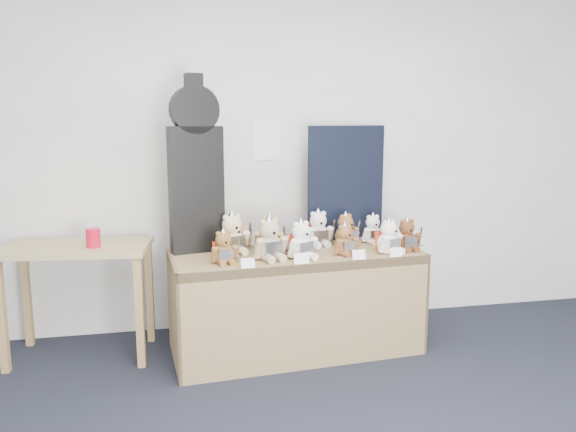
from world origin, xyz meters
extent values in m
plane|color=white|center=(0.00, 2.50, 1.35)|extent=(6.00, 0.00, 6.00)
cube|color=white|center=(-0.02, 2.49, 1.46)|extent=(0.21, 0.00, 0.30)
cube|color=olive|center=(0.08, 1.91, 0.68)|extent=(1.76, 0.85, 0.06)
cube|color=olive|center=(0.10, 1.57, 0.36)|extent=(1.71, 0.16, 0.71)
cube|color=olive|center=(-0.77, 1.85, 0.36)|extent=(0.08, 0.71, 0.71)
cube|color=olive|center=(0.92, 1.98, 0.36)|extent=(0.08, 0.71, 0.71)
cube|color=#A18D57|center=(-1.39, 2.10, 0.77)|extent=(1.00, 0.63, 0.04)
cube|color=olive|center=(-1.85, 1.93, 0.37)|extent=(0.06, 0.06, 0.75)
cube|color=olive|center=(-1.80, 2.37, 0.37)|extent=(0.06, 0.06, 0.75)
cube|color=olive|center=(-0.99, 1.83, 0.37)|extent=(0.06, 0.06, 0.75)
cube|color=olive|center=(-0.94, 2.28, 0.37)|extent=(0.06, 0.06, 0.75)
cube|color=black|center=(-0.59, 2.06, 1.14)|extent=(0.38, 0.19, 0.86)
cylinder|color=black|center=(-0.59, 2.06, 1.68)|extent=(0.34, 0.18, 0.32)
cube|color=black|center=(-0.59, 2.06, 1.81)|extent=(0.13, 0.12, 0.22)
cube|color=black|center=(0.55, 2.27, 1.14)|extent=(0.64, 0.16, 0.86)
cylinder|color=red|center=(-1.27, 2.00, 0.85)|extent=(0.09, 0.09, 0.13)
ellipsoid|color=brown|center=(-0.44, 1.70, 0.77)|extent=(0.16, 0.14, 0.14)
sphere|color=brown|center=(-0.44, 1.70, 0.87)|extent=(0.10, 0.10, 0.10)
cylinder|color=brown|center=(-0.43, 1.66, 0.86)|extent=(0.05, 0.03, 0.04)
sphere|color=black|center=(-0.43, 1.65, 0.86)|extent=(0.02, 0.02, 0.02)
sphere|color=brown|center=(-0.47, 1.70, 0.91)|extent=(0.03, 0.03, 0.03)
sphere|color=brown|center=(-0.41, 1.71, 0.91)|extent=(0.03, 0.03, 0.03)
cylinder|color=brown|center=(-0.50, 1.67, 0.78)|extent=(0.05, 0.08, 0.11)
cylinder|color=brown|center=(-0.37, 1.70, 0.78)|extent=(0.05, 0.08, 0.11)
cylinder|color=brown|center=(-0.46, 1.65, 0.73)|extent=(0.06, 0.10, 0.04)
cylinder|color=brown|center=(-0.40, 1.66, 0.73)|extent=(0.06, 0.10, 0.04)
cube|color=silver|center=(-0.43, 1.65, 0.78)|extent=(0.09, 0.03, 0.08)
cone|color=silver|center=(-0.44, 1.70, 0.91)|extent=(0.09, 0.09, 0.07)
cube|color=silver|center=(-0.35, 1.69, 0.80)|extent=(0.02, 0.04, 0.15)
cube|color=silver|center=(-0.35, 1.69, 0.74)|extent=(0.04, 0.01, 0.01)
cube|color=red|center=(-0.45, 1.76, 0.78)|extent=(0.12, 0.05, 0.13)
ellipsoid|color=tan|center=(-0.14, 1.74, 0.79)|extent=(0.22, 0.20, 0.18)
sphere|color=tan|center=(-0.14, 1.74, 0.91)|extent=(0.13, 0.13, 0.13)
cylinder|color=tan|center=(-0.12, 1.69, 0.90)|extent=(0.06, 0.04, 0.06)
sphere|color=black|center=(-0.12, 1.67, 0.90)|extent=(0.02, 0.02, 0.02)
sphere|color=tan|center=(-0.18, 1.73, 0.96)|extent=(0.04, 0.04, 0.04)
sphere|color=tan|center=(-0.10, 1.75, 0.96)|extent=(0.04, 0.04, 0.04)
cylinder|color=tan|center=(-0.22, 1.70, 0.80)|extent=(0.08, 0.11, 0.14)
cylinder|color=tan|center=(-0.05, 1.74, 0.80)|extent=(0.08, 0.11, 0.14)
cylinder|color=tan|center=(-0.16, 1.67, 0.74)|extent=(0.09, 0.13, 0.05)
cylinder|color=tan|center=(-0.08, 1.69, 0.74)|extent=(0.09, 0.13, 0.05)
cube|color=silver|center=(-0.12, 1.67, 0.79)|extent=(0.12, 0.05, 0.10)
cone|color=silver|center=(-0.14, 1.74, 0.97)|extent=(0.11, 0.11, 0.09)
cube|color=silver|center=(-0.02, 1.74, 0.83)|extent=(0.03, 0.05, 0.19)
cube|color=silver|center=(-0.02, 1.74, 0.75)|extent=(0.05, 0.02, 0.01)
ellipsoid|color=white|center=(0.07, 1.73, 0.78)|extent=(0.21, 0.20, 0.17)
sphere|color=white|center=(0.07, 1.73, 0.90)|extent=(0.12, 0.12, 0.12)
cylinder|color=white|center=(0.09, 1.68, 0.89)|extent=(0.06, 0.05, 0.05)
sphere|color=black|center=(0.10, 1.67, 0.89)|extent=(0.02, 0.02, 0.02)
sphere|color=white|center=(0.04, 1.71, 0.94)|extent=(0.04, 0.04, 0.04)
sphere|color=white|center=(0.11, 1.75, 0.94)|extent=(0.04, 0.04, 0.04)
cylinder|color=white|center=(0.01, 1.68, 0.79)|extent=(0.08, 0.10, 0.13)
cylinder|color=white|center=(0.15, 1.74, 0.79)|extent=(0.08, 0.10, 0.13)
cylinder|color=white|center=(0.06, 1.66, 0.74)|extent=(0.09, 0.12, 0.05)
cylinder|color=white|center=(0.13, 1.69, 0.74)|extent=(0.09, 0.12, 0.05)
cube|color=silver|center=(0.10, 1.67, 0.79)|extent=(0.11, 0.06, 0.09)
cone|color=silver|center=(0.07, 1.73, 0.95)|extent=(0.10, 0.10, 0.08)
cube|color=silver|center=(0.18, 1.74, 0.82)|extent=(0.03, 0.04, 0.18)
cube|color=silver|center=(0.18, 1.74, 0.75)|extent=(0.05, 0.03, 0.01)
cube|color=red|center=(0.05, 1.79, 0.80)|extent=(0.13, 0.08, 0.15)
ellipsoid|color=brown|center=(0.38, 1.76, 0.77)|extent=(0.17, 0.16, 0.14)
sphere|color=brown|center=(0.38, 1.76, 0.86)|extent=(0.10, 0.10, 0.10)
cylinder|color=brown|center=(0.40, 1.72, 0.86)|extent=(0.05, 0.04, 0.04)
sphere|color=black|center=(0.40, 1.71, 0.86)|extent=(0.02, 0.02, 0.02)
sphere|color=brown|center=(0.35, 1.75, 0.90)|extent=(0.03, 0.03, 0.03)
sphere|color=brown|center=(0.42, 1.78, 0.90)|extent=(0.03, 0.03, 0.03)
cylinder|color=brown|center=(0.33, 1.73, 0.78)|extent=(0.06, 0.09, 0.10)
cylinder|color=brown|center=(0.45, 1.77, 0.78)|extent=(0.06, 0.09, 0.10)
cylinder|color=brown|center=(0.37, 1.71, 0.73)|extent=(0.07, 0.10, 0.04)
cylinder|color=brown|center=(0.43, 1.73, 0.73)|extent=(0.07, 0.10, 0.04)
cube|color=silver|center=(0.40, 1.71, 0.78)|extent=(0.09, 0.05, 0.08)
cone|color=silver|center=(0.38, 1.76, 0.91)|extent=(0.09, 0.09, 0.07)
cube|color=silver|center=(0.48, 1.77, 0.80)|extent=(0.02, 0.04, 0.15)
cube|color=silver|center=(0.48, 1.77, 0.74)|extent=(0.04, 0.02, 0.01)
ellipsoid|color=white|center=(0.69, 1.75, 0.78)|extent=(0.20, 0.19, 0.16)
sphere|color=white|center=(0.69, 1.75, 0.88)|extent=(0.11, 0.11, 0.11)
cylinder|color=white|center=(0.72, 1.70, 0.87)|extent=(0.05, 0.05, 0.05)
sphere|color=black|center=(0.73, 1.69, 0.87)|extent=(0.02, 0.02, 0.02)
sphere|color=white|center=(0.66, 1.73, 0.93)|extent=(0.04, 0.04, 0.04)
sphere|color=white|center=(0.72, 1.76, 0.93)|extent=(0.04, 0.04, 0.04)
cylinder|color=white|center=(0.64, 1.69, 0.79)|extent=(0.08, 0.10, 0.12)
cylinder|color=white|center=(0.77, 1.77, 0.79)|extent=(0.08, 0.10, 0.12)
cylinder|color=white|center=(0.69, 1.68, 0.73)|extent=(0.09, 0.11, 0.05)
cylinder|color=white|center=(0.75, 1.72, 0.73)|extent=(0.09, 0.11, 0.05)
cube|color=silver|center=(0.72, 1.69, 0.78)|extent=(0.10, 0.07, 0.09)
cone|color=silver|center=(0.69, 1.75, 0.93)|extent=(0.10, 0.10, 0.07)
cube|color=silver|center=(0.79, 1.77, 0.81)|extent=(0.03, 0.04, 0.16)
cube|color=silver|center=(0.79, 1.77, 0.75)|extent=(0.04, 0.03, 0.01)
cube|color=red|center=(0.66, 1.80, 0.79)|extent=(0.12, 0.09, 0.14)
ellipsoid|color=brown|center=(0.85, 1.80, 0.78)|extent=(0.16, 0.14, 0.15)
sphere|color=brown|center=(0.85, 1.80, 0.87)|extent=(0.11, 0.11, 0.11)
cylinder|color=brown|center=(0.86, 1.76, 0.87)|extent=(0.05, 0.03, 0.05)
sphere|color=black|center=(0.86, 1.74, 0.87)|extent=(0.02, 0.02, 0.02)
sphere|color=brown|center=(0.82, 1.80, 0.92)|extent=(0.03, 0.03, 0.03)
sphere|color=brown|center=(0.89, 1.81, 0.92)|extent=(0.03, 0.03, 0.03)
cylinder|color=brown|center=(0.78, 1.78, 0.78)|extent=(0.05, 0.08, 0.11)
cylinder|color=brown|center=(0.92, 1.79, 0.78)|extent=(0.05, 0.08, 0.11)
cylinder|color=brown|center=(0.82, 1.75, 0.73)|extent=(0.05, 0.10, 0.04)
cylinder|color=brown|center=(0.89, 1.75, 0.73)|extent=(0.05, 0.10, 0.04)
cube|color=silver|center=(0.86, 1.74, 0.78)|extent=(0.10, 0.03, 0.08)
cone|color=silver|center=(0.85, 1.80, 0.92)|extent=(0.09, 0.09, 0.07)
cube|color=silver|center=(0.95, 1.78, 0.80)|extent=(0.02, 0.04, 0.15)
cube|color=silver|center=(0.95, 1.78, 0.75)|extent=(0.04, 0.01, 0.01)
ellipsoid|color=beige|center=(-0.36, 1.97, 0.79)|extent=(0.22, 0.20, 0.18)
sphere|color=beige|center=(-0.36, 1.97, 0.91)|extent=(0.13, 0.13, 0.13)
cylinder|color=beige|center=(-0.34, 1.91, 0.90)|extent=(0.06, 0.05, 0.06)
sphere|color=black|center=(-0.33, 1.89, 0.90)|extent=(0.02, 0.02, 0.02)
sphere|color=beige|center=(-0.40, 1.95, 0.96)|extent=(0.04, 0.04, 0.04)
sphere|color=beige|center=(-0.32, 1.98, 0.96)|extent=(0.04, 0.04, 0.04)
cylinder|color=beige|center=(-0.43, 1.92, 0.80)|extent=(0.08, 0.11, 0.14)
cylinder|color=beige|center=(-0.27, 1.97, 0.80)|extent=(0.08, 0.11, 0.14)
cylinder|color=beige|center=(-0.38, 1.89, 0.74)|extent=(0.09, 0.13, 0.05)
cylinder|color=beige|center=(-0.30, 1.92, 0.74)|extent=(0.09, 0.13, 0.05)
cube|color=silver|center=(-0.34, 1.90, 0.79)|extent=(0.12, 0.06, 0.10)
cone|color=silver|center=(-0.36, 1.97, 0.97)|extent=(0.11, 0.11, 0.09)
cube|color=silver|center=(-0.24, 1.97, 0.83)|extent=(0.03, 0.05, 0.19)
cube|color=silver|center=(-0.24, 1.97, 0.75)|extent=(0.05, 0.02, 0.01)
ellipsoid|color=tan|center=(-0.09, 1.98, 0.78)|extent=(0.20, 0.18, 0.17)
sphere|color=tan|center=(-0.09, 1.98, 0.90)|extent=(0.12, 0.12, 0.12)
cylinder|color=tan|center=(-0.11, 1.93, 0.89)|extent=(0.06, 0.04, 0.05)
sphere|color=black|center=(-0.11, 1.92, 0.89)|extent=(0.02, 0.02, 0.02)
sphere|color=tan|center=(-0.13, 2.00, 0.94)|extent=(0.04, 0.04, 0.04)
sphere|color=tan|center=(-0.05, 1.97, 0.94)|extent=(0.04, 0.04, 0.04)
cylinder|color=tan|center=(-0.17, 1.99, 0.79)|extent=(0.07, 0.10, 0.13)
cylinder|color=tan|center=(-0.02, 1.94, 0.79)|extent=(0.07, 0.10, 0.13)
cylinder|color=tan|center=(-0.14, 1.94, 0.74)|extent=(0.08, 0.12, 0.05)
cylinder|color=tan|center=(-0.07, 1.92, 0.74)|extent=(0.08, 0.12, 0.05)
cube|color=silver|center=(-0.11, 1.92, 0.79)|extent=(0.11, 0.05, 0.09)
cone|color=silver|center=(-0.09, 1.98, 0.95)|extent=(0.10, 0.10, 0.08)
cube|color=silver|center=(0.00, 1.93, 0.82)|extent=(0.02, 0.04, 0.18)
cube|color=silver|center=(0.00, 1.93, 0.75)|extent=(0.05, 0.02, 0.01)
ellipsoid|color=silver|center=(0.28, 2.08, 0.78)|extent=(0.18, 0.16, 0.17)
sphere|color=silver|center=(0.28, 2.08, 0.90)|extent=(0.12, 0.12, 0.12)
cylinder|color=silver|center=(0.29, 2.03, 0.89)|extent=(0.05, 0.03, 0.05)
sphere|color=black|center=(0.29, 2.01, 0.89)|extent=(0.02, 0.02, 0.02)
sphere|color=silver|center=(0.24, 2.08, 0.94)|extent=(0.04, 0.04, 0.04)
sphere|color=silver|center=(0.32, 2.09, 0.94)|extent=(0.04, 0.04, 0.04)
cylinder|color=silver|center=(0.21, 2.05, 0.79)|extent=(0.05, 0.10, 0.13)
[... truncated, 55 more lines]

